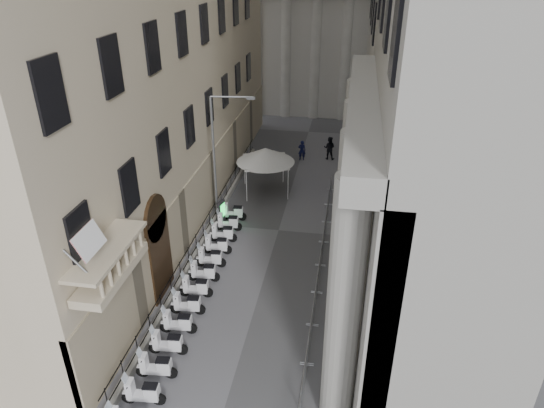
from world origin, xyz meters
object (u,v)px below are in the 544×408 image
at_px(street_lamp, 219,150).
at_px(pedestrian_b, 329,148).
at_px(security_tent, 271,157).
at_px(info_kiosk, 221,212).
at_px(pedestrian_a, 302,150).

xyz_separation_m(street_lamp, pedestrian_b, (6.27, 11.79, -3.97)).
distance_m(security_tent, street_lamp, 5.46).
relative_size(security_tent, info_kiosk, 2.62).
relative_size(info_kiosk, pedestrian_b, 0.81).
relative_size(street_lamp, pedestrian_a, 4.84).
height_order(security_tent, pedestrian_a, security_tent).
bearing_deg(security_tent, info_kiosk, -116.47).
bearing_deg(pedestrian_a, info_kiosk, 67.87).
height_order(street_lamp, info_kiosk, street_lamp).
xyz_separation_m(security_tent, pedestrian_b, (3.78, 7.41, -1.86)).
xyz_separation_m(pedestrian_a, pedestrian_b, (2.26, 0.59, 0.13)).
bearing_deg(info_kiosk, pedestrian_a, 82.06).
height_order(pedestrian_a, pedestrian_b, pedestrian_b).
bearing_deg(info_kiosk, security_tent, 74.22).
relative_size(street_lamp, pedestrian_b, 4.20).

